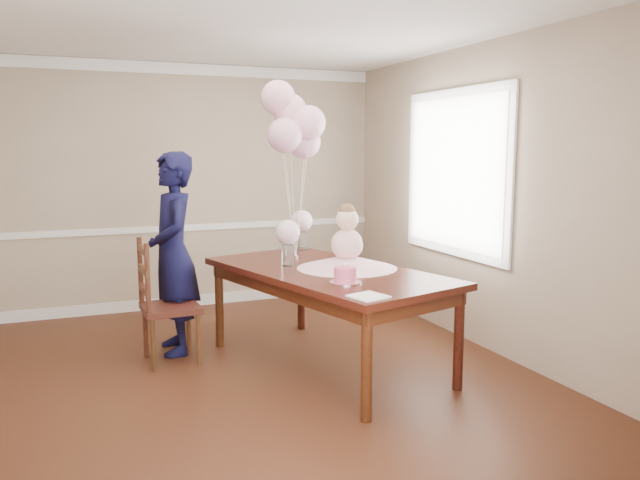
{
  "coord_description": "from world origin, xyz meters",
  "views": [
    {
      "loc": [
        -1.15,
        -4.48,
        1.78
      ],
      "look_at": [
        0.7,
        0.11,
        1.05
      ],
      "focal_mm": 35.0,
      "sensor_mm": 36.0,
      "label": 1
    }
  ],
  "objects_px": {
    "birthday_cake": "(345,274)",
    "woman": "(173,253)",
    "dining_chair_seat": "(171,308)",
    "dining_table_top": "(327,272)"
  },
  "relations": [
    {
      "from": "birthday_cake",
      "to": "woman",
      "type": "bearing_deg",
      "value": 126.55
    },
    {
      "from": "dining_chair_seat",
      "to": "woman",
      "type": "bearing_deg",
      "value": 71.04
    },
    {
      "from": "dining_table_top",
      "to": "woman",
      "type": "height_order",
      "value": "woman"
    },
    {
      "from": "dining_chair_seat",
      "to": "woman",
      "type": "distance_m",
      "value": 0.5
    },
    {
      "from": "woman",
      "to": "dining_table_top",
      "type": "bearing_deg",
      "value": 52.87
    },
    {
      "from": "dining_table_top",
      "to": "woman",
      "type": "xyz_separation_m",
      "value": [
        -1.09,
        0.84,
        0.09
      ]
    },
    {
      "from": "dining_table_top",
      "to": "woman",
      "type": "distance_m",
      "value": 1.39
    },
    {
      "from": "dining_table_top",
      "to": "woman",
      "type": "relative_size",
      "value": 1.23
    },
    {
      "from": "birthday_cake",
      "to": "woman",
      "type": "xyz_separation_m",
      "value": [
        -1.02,
        1.37,
        0.0
      ]
    },
    {
      "from": "woman",
      "to": "birthday_cake",
      "type": "bearing_deg",
      "value": 37.08
    }
  ]
}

